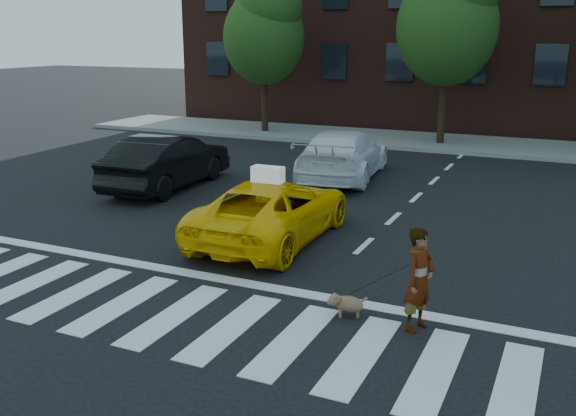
{
  "coord_description": "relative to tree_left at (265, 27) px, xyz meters",
  "views": [
    {
      "loc": [
        5.38,
        -7.52,
        4.2
      ],
      "look_at": [
        0.65,
        2.77,
        1.1
      ],
      "focal_mm": 40.0,
      "sensor_mm": 36.0,
      "label": 1
    }
  ],
  "objects": [
    {
      "name": "dog",
      "position": [
        9.37,
        -15.92,
        -4.23
      ],
      "size": [
        0.6,
        0.41,
        0.36
      ],
      "rotation": [
        0.0,
        0.0,
        0.41
      ],
      "color": "olive",
      "rests_on": "ground"
    },
    {
      "name": "sidewalk_far",
      "position": [
        6.97,
        0.5,
        -4.37
      ],
      "size": [
        30.0,
        4.0,
        0.15
      ],
      "primitive_type": "cube",
      "color": "slate",
      "rests_on": "ground"
    },
    {
      "name": "taxi",
      "position": [
        6.67,
        -12.95,
        -3.8
      ],
      "size": [
        2.2,
        4.62,
        1.27
      ],
      "primitive_type": "imported",
      "rotation": [
        0.0,
        0.0,
        3.16
      ],
      "color": "#FFBF05",
      "rests_on": "ground"
    },
    {
      "name": "taxi_sign",
      "position": [
        6.67,
        -13.15,
        -3.01
      ],
      "size": [
        0.66,
        0.29,
        0.32
      ],
      "primitive_type": "cube",
      "rotation": [
        0.0,
        0.0,
        3.16
      ],
      "color": "white",
      "rests_on": "taxi"
    },
    {
      "name": "tree_left",
      "position": [
        0.0,
        0.0,
        0.0
      ],
      "size": [
        3.39,
        3.38,
        6.5
      ],
      "color": "black",
      "rests_on": "ground"
    },
    {
      "name": "ground",
      "position": [
        6.97,
        -17.0,
        -4.44
      ],
      "size": [
        120.0,
        120.0,
        0.0
      ],
      "primitive_type": "plane",
      "color": "black",
      "rests_on": "ground"
    },
    {
      "name": "white_suv",
      "position": [
        5.99,
        -6.77,
        -3.72
      ],
      "size": [
        2.62,
        5.2,
        1.45
      ],
      "primitive_type": "imported",
      "rotation": [
        0.0,
        0.0,
        3.26
      ],
      "color": "white",
      "rests_on": "ground"
    },
    {
      "name": "woman",
      "position": [
        10.46,
        -15.9,
        -3.67
      ],
      "size": [
        0.54,
        0.65,
        1.54
      ],
      "primitive_type": "imported",
      "rotation": [
        0.0,
        0.0,
        1.23
      ],
      "color": "#999999",
      "rests_on": "ground"
    },
    {
      "name": "stop_line",
      "position": [
        6.97,
        -15.4,
        -4.43
      ],
      "size": [
        12.0,
        0.3,
        0.01
      ],
      "primitive_type": "cube",
      "color": "silver",
      "rests_on": "ground"
    },
    {
      "name": "crosswalk",
      "position": [
        6.97,
        -17.0,
        -4.43
      ],
      "size": [
        13.0,
        2.4,
        0.01
      ],
      "primitive_type": "cube",
      "color": "silver",
      "rests_on": "ground"
    },
    {
      "name": "black_sedan",
      "position": [
        1.97,
        -10.0,
        -3.69
      ],
      "size": [
        1.83,
        4.64,
        1.5
      ],
      "primitive_type": "imported",
      "rotation": [
        0.0,
        0.0,
        3.2
      ],
      "color": "black",
      "rests_on": "ground"
    },
    {
      "name": "tree_mid",
      "position": [
        7.5,
        -0.0,
        0.41
      ],
      "size": [
        3.69,
        3.69,
        7.1
      ],
      "color": "black",
      "rests_on": "ground"
    }
  ]
}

